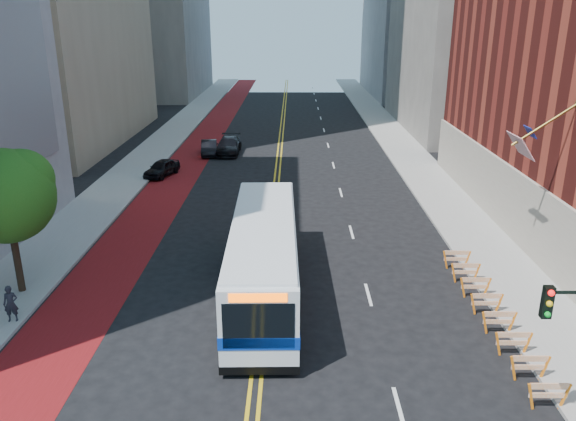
% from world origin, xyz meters
% --- Properties ---
extents(ground, '(160.00, 160.00, 0.00)m').
position_xyz_m(ground, '(0.00, 0.00, 0.00)').
color(ground, black).
rests_on(ground, ground).
extents(sidewalk_left, '(4.00, 140.00, 0.15)m').
position_xyz_m(sidewalk_left, '(-12.00, 30.00, 0.07)').
color(sidewalk_left, gray).
rests_on(sidewalk_left, ground).
extents(sidewalk_right, '(4.00, 140.00, 0.15)m').
position_xyz_m(sidewalk_right, '(12.00, 30.00, 0.07)').
color(sidewalk_right, gray).
rests_on(sidewalk_right, ground).
extents(bus_lane_paint, '(3.60, 140.00, 0.01)m').
position_xyz_m(bus_lane_paint, '(-8.10, 30.00, 0.00)').
color(bus_lane_paint, '#600D0E').
rests_on(bus_lane_paint, ground).
extents(center_line_inner, '(0.14, 140.00, 0.01)m').
position_xyz_m(center_line_inner, '(-0.18, 30.00, 0.00)').
color(center_line_inner, gold).
rests_on(center_line_inner, ground).
extents(center_line_outer, '(0.14, 140.00, 0.01)m').
position_xyz_m(center_line_outer, '(0.18, 30.00, 0.00)').
color(center_line_outer, gold).
rests_on(center_line_outer, ground).
extents(lane_dashes, '(0.14, 98.20, 0.01)m').
position_xyz_m(lane_dashes, '(4.80, 38.00, 0.01)').
color(lane_dashes, silver).
rests_on(lane_dashes, ground).
extents(construction_barriers, '(1.42, 10.91, 1.00)m').
position_xyz_m(construction_barriers, '(9.60, 3.42, 0.68)').
color(construction_barriers, orange).
rests_on(construction_barriers, ground).
extents(street_tree, '(4.20, 4.20, 6.70)m').
position_xyz_m(street_tree, '(-11.24, 6.04, 4.91)').
color(street_tree, black).
rests_on(street_tree, sidewalk_left).
extents(transit_bus, '(3.16, 13.15, 3.60)m').
position_xyz_m(transit_bus, '(-0.03, 6.15, 1.88)').
color(transit_bus, silver).
rests_on(transit_bus, ground).
extents(car_a, '(2.65, 4.16, 1.32)m').
position_xyz_m(car_a, '(-9.30, 26.41, 0.66)').
color(car_a, black).
rests_on(car_a, ground).
extents(car_b, '(1.89, 4.18, 1.33)m').
position_xyz_m(car_b, '(-6.54, 33.79, 0.66)').
color(car_b, black).
rests_on(car_b, ground).
extents(car_c, '(2.15, 5.22, 1.51)m').
position_xyz_m(car_c, '(-4.77, 34.34, 0.76)').
color(car_c, black).
rests_on(car_c, ground).
extents(pedestrian, '(0.64, 0.49, 1.58)m').
position_xyz_m(pedestrian, '(-10.40, 3.25, 0.94)').
color(pedestrian, black).
rests_on(pedestrian, sidewalk_left).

